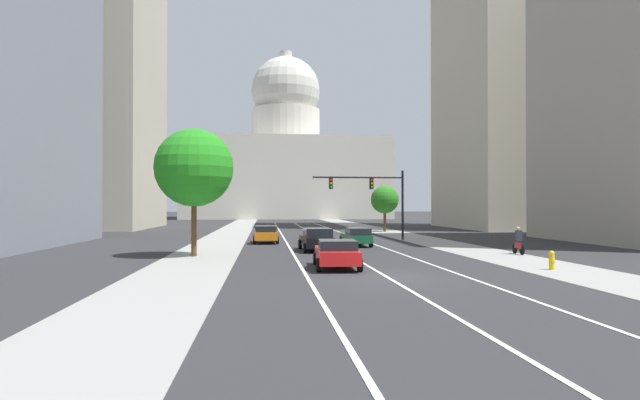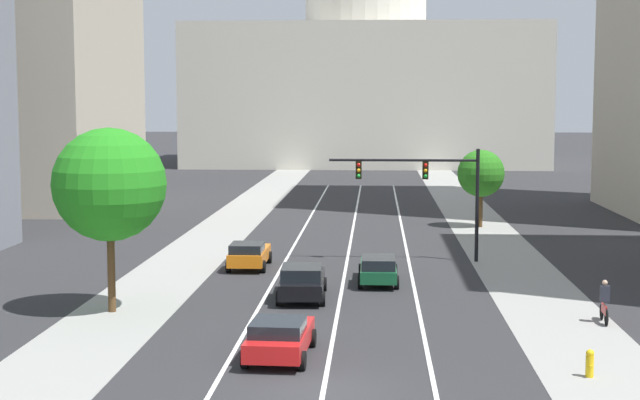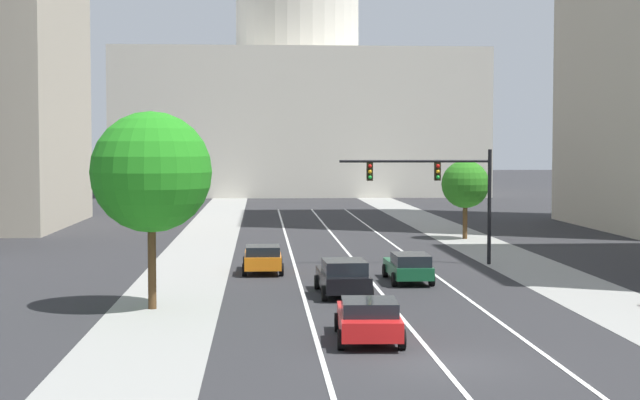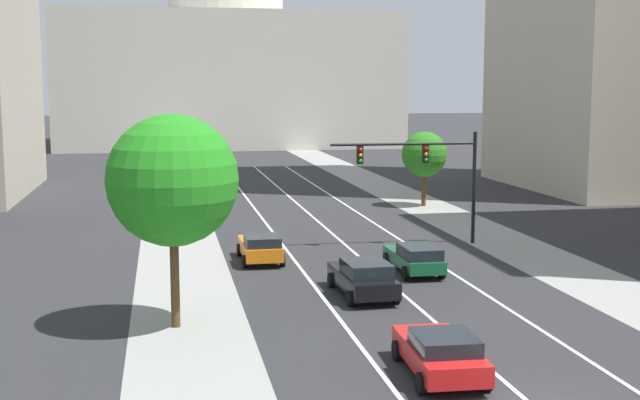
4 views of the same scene
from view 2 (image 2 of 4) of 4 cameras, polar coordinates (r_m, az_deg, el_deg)
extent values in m
plane|color=#2B2B2D|center=(68.60, 2.06, -1.35)|extent=(400.00, 400.00, 0.00)
cube|color=gray|center=(64.48, -5.98, -1.85)|extent=(4.28, 130.00, 0.01)
cube|color=gray|center=(64.05, 9.94, -1.96)|extent=(4.28, 130.00, 0.01)
cube|color=white|center=(53.96, -1.91, -3.34)|extent=(0.16, 90.00, 0.01)
cube|color=white|center=(53.76, 1.69, -3.38)|extent=(0.16, 90.00, 0.01)
cube|color=white|center=(53.77, 5.29, -3.40)|extent=(0.16, 90.00, 0.01)
cube|color=beige|center=(134.49, 2.73, 6.24)|extent=(47.60, 29.19, 18.79)
cylinder|color=beige|center=(135.22, 2.76, 11.92)|extent=(16.80, 16.80, 7.95)
cube|color=orange|center=(50.12, -4.26, -3.34)|extent=(1.80, 4.29, 0.65)
cube|color=black|center=(49.09, -4.41, -2.88)|extent=(1.65, 1.96, 0.47)
cylinder|color=black|center=(51.72, -5.03, -3.42)|extent=(0.22, 0.64, 0.64)
cylinder|color=black|center=(51.49, -3.05, -3.45)|extent=(0.22, 0.64, 0.64)
cylinder|color=black|center=(48.87, -5.52, -3.98)|extent=(0.22, 0.64, 0.64)
cylinder|color=black|center=(48.63, -3.43, -4.01)|extent=(0.22, 0.64, 0.64)
cube|color=black|center=(42.33, -1.07, -5.05)|extent=(2.04, 4.82, 0.67)
cube|color=black|center=(41.62, -1.11, -4.38)|extent=(1.81, 2.33, 0.56)
cylinder|color=black|center=(44.03, -2.21, -5.06)|extent=(0.24, 0.65, 0.64)
cylinder|color=black|center=(43.95, 0.26, -5.08)|extent=(0.24, 0.65, 0.64)
cylinder|color=black|center=(40.86, -2.50, -5.93)|extent=(0.24, 0.65, 0.64)
cylinder|color=black|center=(40.78, 0.16, -5.95)|extent=(0.24, 0.65, 0.64)
cube|color=#14512D|center=(45.99, 3.51, -4.23)|extent=(1.73, 4.62, 0.57)
cube|color=black|center=(45.00, 3.53, -3.77)|extent=(1.58, 2.34, 0.51)
cylinder|color=black|center=(47.59, 2.47, -4.23)|extent=(0.22, 0.64, 0.64)
cylinder|color=black|center=(47.60, 4.52, -4.24)|extent=(0.22, 0.64, 0.64)
cylinder|color=black|center=(44.51, 2.43, -4.94)|extent=(0.22, 0.64, 0.64)
cylinder|color=black|center=(44.52, 4.62, -4.95)|extent=(0.22, 0.64, 0.64)
cube|color=red|center=(32.81, -2.41, -8.34)|extent=(2.10, 4.48, 0.62)
cube|color=black|center=(32.19, -2.55, -7.63)|extent=(1.83, 2.09, 0.45)
cylinder|color=black|center=(34.46, -3.61, -8.19)|extent=(0.25, 0.65, 0.64)
cylinder|color=black|center=(34.20, -0.45, -8.28)|extent=(0.25, 0.65, 0.64)
cylinder|color=black|center=(31.61, -4.53, -9.50)|extent=(0.25, 0.65, 0.64)
cylinder|color=black|center=(31.33, -1.08, -9.62)|extent=(0.25, 0.65, 0.64)
cylinder|color=black|center=(52.20, 9.42, -0.33)|extent=(0.20, 0.20, 6.17)
cylinder|color=black|center=(51.72, 5.02, 2.40)|extent=(8.05, 0.14, 0.14)
cube|color=black|center=(51.81, 6.35, 1.78)|extent=(0.32, 0.28, 0.96)
sphere|color=red|center=(51.64, 6.36, 2.10)|extent=(0.20, 0.20, 0.20)
sphere|color=orange|center=(51.66, 6.36, 1.77)|extent=(0.20, 0.20, 0.20)
sphere|color=green|center=(51.68, 6.35, 1.44)|extent=(0.20, 0.20, 0.20)
cube|color=black|center=(51.75, 2.34, 1.81)|extent=(0.32, 0.28, 0.96)
sphere|color=red|center=(51.58, 2.33, 2.13)|extent=(0.20, 0.20, 0.20)
sphere|color=orange|center=(51.60, 2.33, 1.79)|extent=(0.20, 0.20, 0.20)
sphere|color=green|center=(51.62, 2.33, 1.46)|extent=(0.20, 0.20, 0.20)
cylinder|color=yellow|center=(31.73, 15.89, -9.60)|extent=(0.26, 0.26, 0.70)
sphere|color=yellow|center=(31.61, 15.91, -8.85)|extent=(0.26, 0.26, 0.26)
cylinder|color=yellow|center=(31.57, 15.95, -9.61)|extent=(0.10, 0.12, 0.10)
cylinder|color=black|center=(38.91, 16.82, -6.77)|extent=(0.09, 0.66, 0.66)
cylinder|color=black|center=(39.91, 16.56, -6.45)|extent=(0.09, 0.66, 0.66)
cube|color=#A51919|center=(39.36, 16.70, -6.30)|extent=(0.12, 1.00, 0.36)
cube|color=#262833|center=(39.19, 16.74, -5.41)|extent=(0.38, 0.30, 0.64)
sphere|color=tan|center=(39.17, 16.74, -4.77)|extent=(0.22, 0.22, 0.22)
cylinder|color=#51381E|center=(66.77, 9.61, -0.50)|extent=(0.32, 0.32, 2.62)
sphere|color=#2A771C|center=(66.54, 9.64, 1.59)|extent=(3.26, 3.26, 3.26)
cylinder|color=#51381E|center=(40.32, -12.43, -4.02)|extent=(0.32, 0.32, 3.69)
sphere|color=#23871C|center=(39.88, -12.54, 0.91)|extent=(4.68, 4.68, 4.68)
camera|label=1|loc=(11.02, -39.85, -26.59)|focal=29.05mm
camera|label=3|loc=(7.19, -79.79, -19.17)|focal=54.43mm
camera|label=4|loc=(14.16, -49.29, 3.35)|focal=46.78mm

